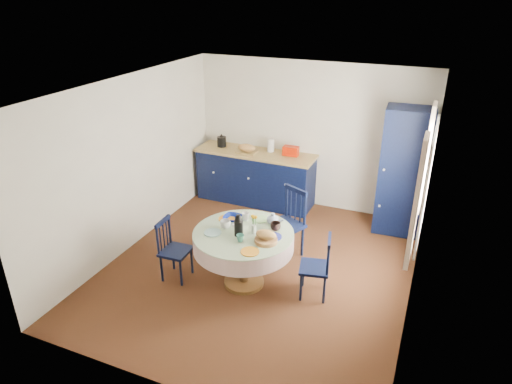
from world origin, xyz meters
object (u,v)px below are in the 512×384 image
mug_b (240,238)px  mug_d (246,216)px  chair_left (173,249)px  mug_c (276,226)px  kitchen_counter (256,176)px  dining_table (244,241)px  cobalt_bowl (233,218)px  pantry_cabinet (403,172)px  chair_right (317,266)px  mug_a (225,224)px  chair_far (288,223)px

mug_b → mug_d: bearing=107.0°
chair_left → mug_c: bearing=-74.0°
kitchen_counter → mug_d: (0.72, -2.05, 0.34)m
dining_table → chair_left: 0.98m
cobalt_bowl → pantry_cabinet: bearing=46.4°
chair_left → mug_b: bearing=-92.4°
pantry_cabinet → chair_right: pantry_cabinet is taller
mug_a → cobalt_bowl: size_ratio=0.58×
pantry_cabinet → mug_b: bearing=-126.1°
chair_left → mug_d: (0.82, 0.53, 0.40)m
mug_c → mug_d: size_ratio=1.20×
pantry_cabinet → mug_d: pantry_cabinet is taller
chair_right → mug_a: (-1.19, -0.13, 0.40)m
chair_left → mug_a: 0.81m
mug_a → cobalt_bowl: bearing=93.2°
mug_c → cobalt_bowl: 0.62m
kitchen_counter → chair_far: kitchen_counter is taller
chair_far → mug_a: 1.09m
kitchen_counter → chair_left: size_ratio=2.52×
chair_far → chair_right: chair_far is taller
chair_far → mug_c: chair_far is taller
kitchen_counter → chair_right: size_ratio=2.53×
pantry_cabinet → chair_right: bearing=-111.7°
pantry_cabinet → dining_table: size_ratio=1.56×
chair_right → chair_far: bearing=-151.8°
cobalt_bowl → chair_right: bearing=-5.4°
dining_table → mug_d: size_ratio=11.54×
pantry_cabinet → chair_right: size_ratio=2.37×
chair_left → chair_far: chair_far is taller
chair_left → chair_right: (1.86, 0.35, -0.00)m
dining_table → kitchen_counter: bearing=109.5°
cobalt_bowl → kitchen_counter: bearing=104.9°
chair_far → cobalt_bowl: chair_far is taller
kitchen_counter → dining_table: (0.84, -2.37, 0.16)m
chair_right → chair_left: bearing=-91.6°
kitchen_counter → mug_c: 2.49m
chair_right → mug_b: bearing=-80.8°
chair_far → chair_left: bearing=-110.8°
kitchen_counter → mug_d: 2.20m
cobalt_bowl → mug_d: bearing=23.1°
kitchen_counter → mug_a: 2.46m
mug_b → mug_c: size_ratio=0.72×
dining_table → cobalt_bowl: 0.40m
kitchen_counter → cobalt_bowl: 2.22m
mug_c → cobalt_bowl: bearing=176.7°
dining_table → chair_right: bearing=8.3°
kitchen_counter → mug_a: bearing=-75.5°
dining_table → chair_far: dining_table is taller
dining_table → chair_left: (-0.93, -0.21, -0.22)m
chair_far → dining_table: bearing=-80.4°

